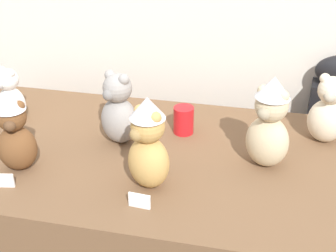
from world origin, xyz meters
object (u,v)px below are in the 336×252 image
Objects in this scene: teddy_bear_sand at (269,124)px; teddy_bear_honey at (148,144)px; teddy_bear_snow at (11,96)px; party_cup_red at (184,120)px; teddy_bear_chestnut at (14,133)px; display_table at (168,232)px; teddy_bear_ash at (119,110)px; instrument_case at (332,153)px; teddy_bear_cream at (328,111)px.

teddy_bear_honey is at bearing -124.47° from teddy_bear_sand.
teddy_bear_snow is (-0.66, 0.32, -0.05)m from teddy_bear_honey.
teddy_bear_chestnut is at bearing -144.26° from party_cup_red.
teddy_bear_ash is (-0.20, 0.06, 0.51)m from display_table.
instrument_case reaches higher than party_cup_red.
teddy_bear_chestnut is 0.38m from teddy_bear_snow.
instrument_case is 3.44× the size of teddy_bear_ash.
party_cup_red is (0.51, 0.37, -0.09)m from teddy_bear_chestnut.
teddy_bear_snow is 1.04m from teddy_bear_sand.
display_table is at bearing 10.44° from teddy_bear_snow.
teddy_bear_cream reaches higher than party_cup_red.
teddy_bear_chestnut reaches higher than teddy_bear_snow.
teddy_bear_snow is at bearing 101.83° from teddy_bear_chestnut.
teddy_bear_snow is 0.71m from party_cup_red.
teddy_bear_chestnut is 0.64m from party_cup_red.
instrument_case is at bearing 55.34° from teddy_bear_ash.
teddy_bear_sand reaches higher than party_cup_red.
teddy_bear_sand is at bearing 14.55° from teddy_bear_snow.
teddy_bear_chestnut is at bearing -142.99° from teddy_bear_cream.
display_table is at bearing -143.01° from teddy_bear_cream.
teddy_bear_cream is (0.22, 0.21, -0.04)m from teddy_bear_sand.
teddy_bear_cream is at bearing 71.19° from teddy_bear_sand.
party_cup_red reaches higher than display_table.
teddy_bear_chestnut reaches higher than teddy_bear_ash.
teddy_bear_honey is 0.96× the size of teddy_bear_sand.
teddy_bear_sand is at bearing -26.63° from party_cup_red.
party_cup_red is at bearing 15.73° from teddy_bear_chestnut.
teddy_bear_ash is at bearing 12.54° from teddy_bear_snow.
teddy_bear_chestnut is 1.08× the size of teddy_bear_cream.
teddy_bear_sand reaches higher than teddy_bear_ash.
teddy_bear_ash reaches higher than instrument_case.
teddy_bear_ash is (-0.87, -0.51, 0.39)m from instrument_case.
teddy_bear_cream is (1.05, 0.42, -0.02)m from teddy_bear_chestnut.
teddy_bear_snow is 1.25m from teddy_bear_cream.
teddy_bear_honey is 0.42m from teddy_bear_sand.
teddy_bear_snow is at bearing -163.43° from teddy_bear_ash.
instrument_case is at bearing 13.33° from teddy_bear_chestnut.
teddy_bear_cream is at bearing 68.26° from teddy_bear_honey.
teddy_bear_cream is at bearing 25.41° from teddy_bear_snow.
teddy_bear_chestnut is at bearing -139.64° from teddy_bear_sand.
teddy_bear_sand is at bearing 20.38° from teddy_bear_ash.
teddy_bear_cream is at bearing -102.55° from instrument_case.
teddy_bear_honey is at bearing -29.57° from teddy_bear_ash.
instrument_case is 8.95× the size of party_cup_red.
teddy_bear_chestnut is (-0.29, -0.25, 0.01)m from teddy_bear_ash.
teddy_bear_chestnut reaches higher than teddy_bear_cream.
party_cup_red is at bearing 179.84° from teddy_bear_sand.
teddy_bear_chestnut reaches higher than display_table.
teddy_bear_snow is (-1.36, -0.44, 0.37)m from instrument_case.
display_table is at bearing 1.82° from teddy_bear_chestnut.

